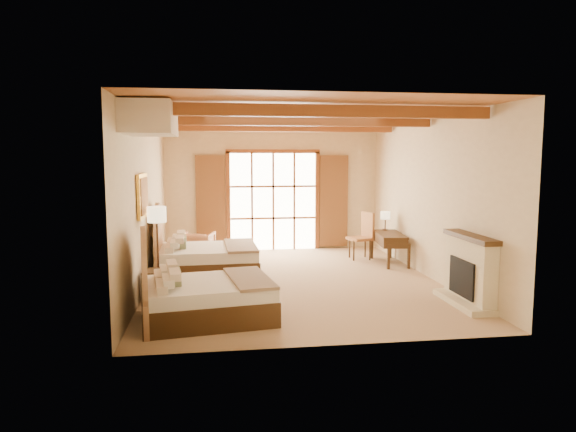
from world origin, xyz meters
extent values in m
plane|color=tan|center=(0.00, 0.00, 0.00)|extent=(7.00, 7.00, 0.00)
plane|color=beige|center=(0.00, 3.50, 1.60)|extent=(5.50, 0.00, 5.50)
plane|color=beige|center=(-2.75, 0.00, 1.60)|extent=(0.00, 7.00, 7.00)
plane|color=beige|center=(2.75, 0.00, 1.60)|extent=(0.00, 7.00, 7.00)
plane|color=#AD6937|center=(0.00, 0.00, 3.20)|extent=(7.00, 7.00, 0.00)
cube|color=white|center=(0.00, 3.46, 1.25)|extent=(2.20, 0.02, 2.50)
cube|color=brown|center=(-1.60, 3.43, 1.25)|extent=(0.75, 0.06, 2.40)
cube|color=brown|center=(1.60, 3.43, 1.25)|extent=(0.75, 0.06, 2.40)
cube|color=#F0E5C0|center=(2.62, -2.00, 0.55)|extent=(0.25, 1.30, 1.10)
cube|color=black|center=(2.55, -2.00, 0.45)|extent=(0.18, 0.80, 0.60)
cube|color=#F0E5C0|center=(2.53, -2.00, 0.05)|extent=(0.45, 1.40, 0.10)
cube|color=#402611|center=(2.61, -2.00, 1.12)|extent=(0.30, 1.40, 0.08)
cube|color=yellow|center=(-2.71, -0.75, 1.75)|extent=(0.05, 0.95, 0.75)
cube|color=gold|center=(-2.68, -0.75, 1.75)|extent=(0.02, 0.82, 0.62)
cube|color=beige|center=(-2.40, -2.00, 2.95)|extent=(0.70, 1.40, 0.45)
cube|color=#402611|center=(-1.63, -2.18, 0.18)|extent=(2.08, 1.69, 0.37)
cube|color=white|center=(-1.63, -2.18, 0.47)|extent=(2.03, 1.65, 0.20)
cube|color=#907157|center=(-0.98, -2.18, 0.58)|extent=(0.77, 1.52, 0.05)
cube|color=gray|center=(-2.06, -2.18, 0.68)|extent=(0.17, 0.40, 0.22)
cube|color=#402611|center=(-1.67, 0.61, 0.20)|extent=(2.05, 1.57, 0.39)
cube|color=white|center=(-1.67, 0.61, 0.50)|extent=(2.01, 1.54, 0.21)
cube|color=#907157|center=(-0.99, 0.61, 0.61)|extent=(0.65, 1.56, 0.05)
cube|color=gray|center=(-2.13, 0.61, 0.72)|extent=(0.13, 0.41, 0.23)
cube|color=#402611|center=(-2.44, -1.12, 0.27)|extent=(0.51, 0.51, 0.53)
cylinder|color=#382417|center=(-2.50, -0.60, 0.01)|extent=(0.22, 0.22, 0.03)
cylinder|color=#382417|center=(-2.50, -0.60, 0.68)|extent=(0.04, 0.04, 1.32)
cylinder|color=#FFEBB5|center=(-2.50, -0.60, 1.41)|extent=(0.33, 0.33, 0.27)
imported|color=#B6724B|center=(-1.92, 2.24, 0.34)|extent=(0.87, 0.89, 0.68)
cube|color=tan|center=(-0.90, 2.55, 0.18)|extent=(0.64, 0.64, 0.36)
cube|color=#402611|center=(2.42, 1.32, 0.67)|extent=(0.70, 1.33, 0.05)
cube|color=#402611|center=(2.42, 1.32, 0.55)|extent=(0.67, 1.30, 0.20)
cube|color=#B26D49|center=(1.89, 1.91, 0.49)|extent=(0.61, 0.61, 0.06)
cube|color=#B26D49|center=(2.10, 1.91, 0.81)|extent=(0.19, 0.48, 0.59)
cylinder|color=#382417|center=(2.48, 1.84, 0.70)|extent=(0.13, 0.13, 0.02)
cylinder|color=#382417|center=(2.48, 1.84, 0.85)|extent=(0.03, 0.03, 0.31)
cylinder|color=#FFEBB5|center=(2.48, 1.84, 1.04)|extent=(0.22, 0.22, 0.18)
camera|label=1|loc=(-1.48, -9.71, 2.41)|focal=32.00mm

